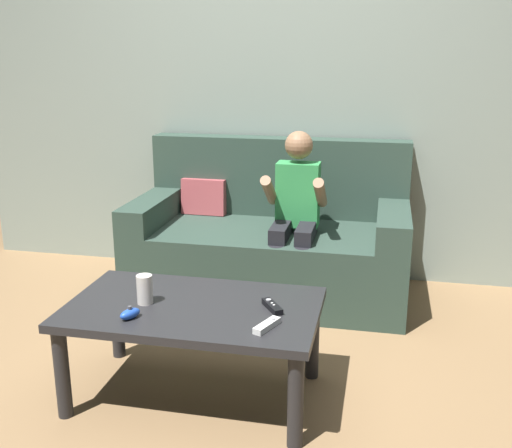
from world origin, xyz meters
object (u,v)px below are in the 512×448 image
Objects in this scene: person_seated_on_couch at (295,210)px; game_remote_black_near_edge at (272,306)px; couch at (270,242)px; coffee_table at (193,318)px; nunchuk_blue at (130,314)px; soda_can at (145,289)px; game_remote_white_far_corner at (267,325)px.

game_remote_black_near_edge is at bearing -86.63° from person_seated_on_couch.
couch is at bearing 101.19° from game_remote_black_near_edge.
couch is 1.55× the size of coffee_table.
nunchuk_blue is 0.16m from soda_can.
coffee_table is (-0.27, -1.04, -0.21)m from person_seated_on_couch.
person_seated_on_couch is 1.31m from nunchuk_blue.
coffee_table is 0.23m from soda_can.
game_remote_white_far_corner is at bearing -85.66° from game_remote_black_near_edge.
person_seated_on_couch is at bearing 93.37° from game_remote_black_near_edge.
coffee_table is 0.28m from nunchuk_blue.
couch is at bearing 85.90° from coffee_table.
soda_can is (-0.53, -0.05, 0.05)m from game_remote_black_near_edge.
game_remote_white_far_corner is at bearing -24.07° from coffee_table.
game_remote_black_near_edge is at bearing 4.57° from coffee_table.
game_remote_black_near_edge is 0.18m from game_remote_white_far_corner.
couch is 1.44m from nunchuk_blue.
couch is at bearing 78.45° from nunchuk_blue.
coffee_table is at bearing -94.10° from couch.
soda_can is at bearing 166.58° from game_remote_white_far_corner.
soda_can is at bearing -113.63° from person_seated_on_couch.
couch reaches higher than coffee_table.
game_remote_white_far_corner is (0.07, -1.19, -0.14)m from person_seated_on_couch.
nunchuk_blue is at bearing -138.44° from coffee_table.
game_remote_black_near_edge is at bearing -78.81° from couch.
game_remote_white_far_corner is at bearing 2.64° from nunchuk_blue.
couch is 11.77× the size of game_remote_black_near_edge.
couch is 1.30m from soda_can.
nunchuk_blue is (-0.29, -1.41, 0.13)m from couch.
person_seated_on_couch reaches higher than couch.
soda_can reaches higher than game_remote_white_far_corner.
person_seated_on_couch reaches higher than soda_can.
soda_can is at bearing -174.63° from game_remote_black_near_edge.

